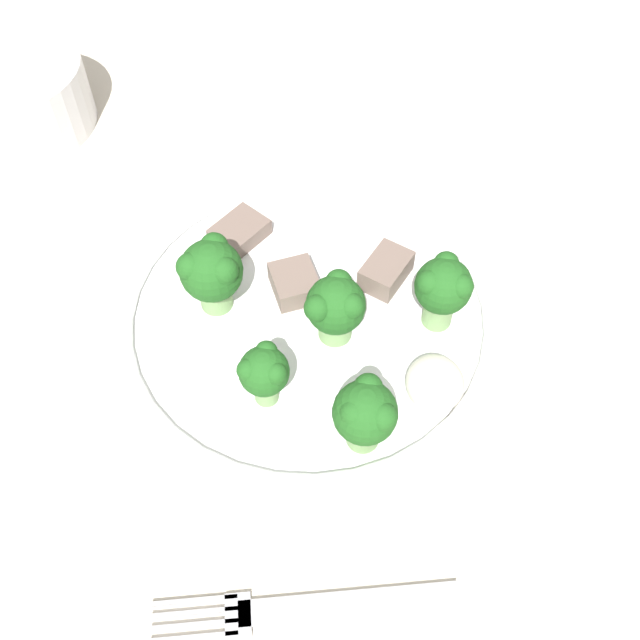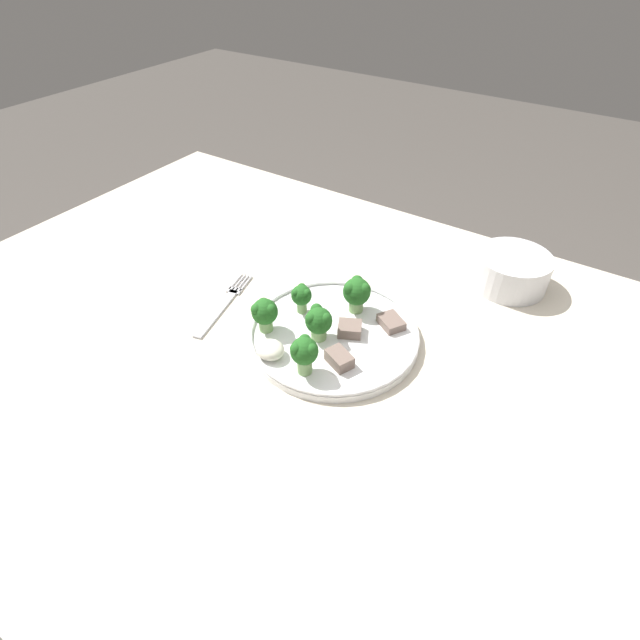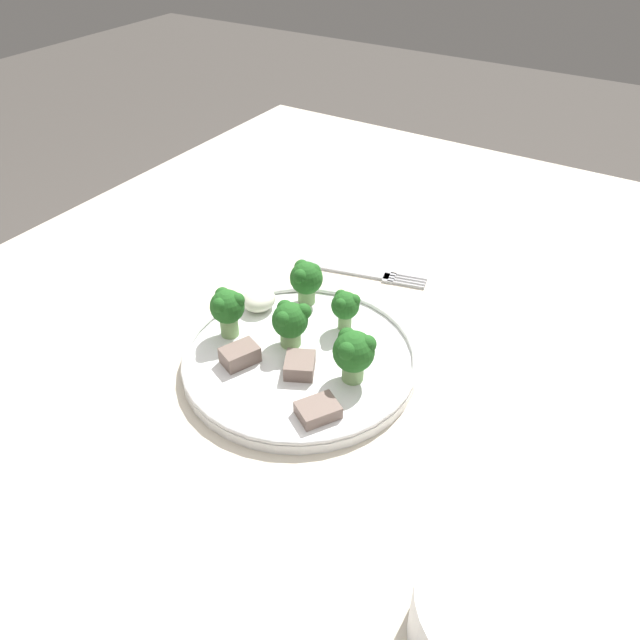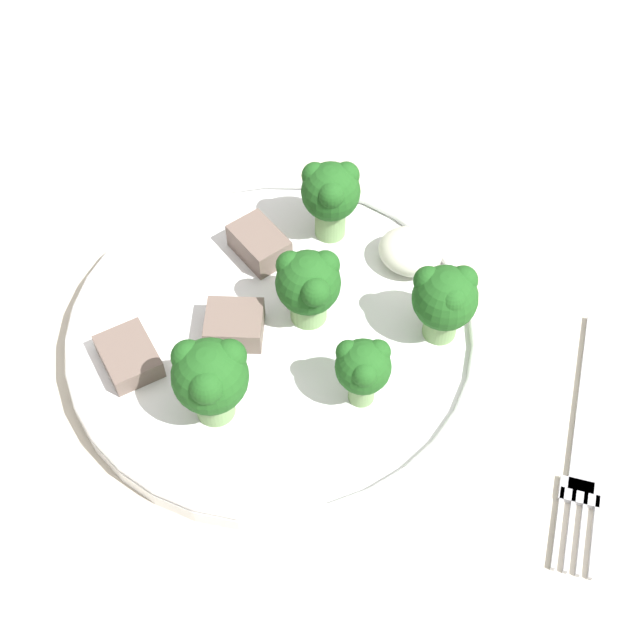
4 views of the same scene
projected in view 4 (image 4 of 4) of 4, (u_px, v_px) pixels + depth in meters
name	position (u px, v px, depth m)	size (l,w,h in m)	color
table	(338.00, 382.00, 0.67)	(1.38, 0.96, 0.74)	beige
dinner_plate	(273.00, 333.00, 0.57)	(0.26, 0.26, 0.02)	white
fork	(586.00, 433.00, 0.54)	(0.06, 0.18, 0.00)	#B2B2B7
broccoli_floret_near_rim_left	(445.00, 299.00, 0.54)	(0.04, 0.04, 0.06)	#7FA866
broccoli_floret_center_left	(363.00, 368.00, 0.52)	(0.03, 0.03, 0.05)	#7FA866
broccoli_floret_back_left	(308.00, 284.00, 0.55)	(0.04, 0.04, 0.05)	#7FA866
broccoli_floret_front_left	(210.00, 377.00, 0.51)	(0.05, 0.04, 0.06)	#7FA866
broccoli_floret_center_back	(331.00, 193.00, 0.59)	(0.04, 0.04, 0.06)	#7FA866
meat_slice_front_slice	(129.00, 356.00, 0.55)	(0.05, 0.05, 0.01)	#756056
meat_slice_middle_slice	(234.00, 325.00, 0.56)	(0.05, 0.04, 0.02)	#756056
meat_slice_rear_slice	(259.00, 244.00, 0.60)	(0.05, 0.04, 0.02)	#756056
sauce_dollop	(410.00, 251.00, 0.60)	(0.04, 0.04, 0.02)	silver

